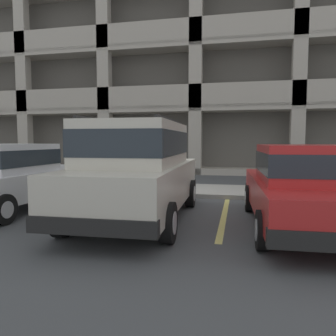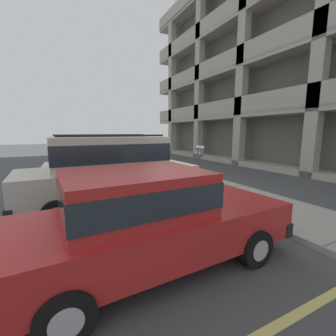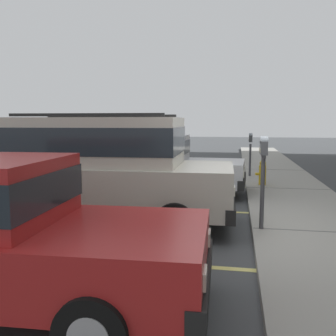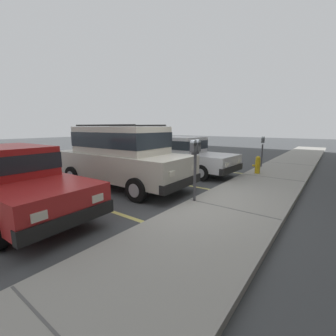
{
  "view_description": "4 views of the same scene",
  "coord_description": "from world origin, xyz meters",
  "px_view_note": "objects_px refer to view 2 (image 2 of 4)",
  "views": [
    {
      "loc": [
        1.85,
        -8.84,
        1.61
      ],
      "look_at": [
        0.15,
        -1.08,
        0.95
      ],
      "focal_mm": 35.0,
      "sensor_mm": 36.0,
      "label": 1
    },
    {
      "loc": [
        6.03,
        -3.85,
        2.1
      ],
      "look_at": [
        0.12,
        -0.86,
        1.04
      ],
      "focal_mm": 24.0,
      "sensor_mm": 36.0,
      "label": 2
    },
    {
      "loc": [
        6.28,
        -0.09,
        1.9
      ],
      "look_at": [
        0.26,
        -1.19,
        1.14
      ],
      "focal_mm": 40.0,
      "sensor_mm": 36.0,
      "label": 3
    },
    {
      "loc": [
        4.77,
        3.09,
        1.96
      ],
      "look_at": [
        -0.16,
        -0.6,
        0.83
      ],
      "focal_mm": 24.0,
      "sensor_mm": 36.0,
      "label": 4
    }
  ],
  "objects_px": {
    "red_sedan": "(101,164)",
    "dark_hatchback": "(148,217)",
    "parking_meter_far": "(137,151)",
    "fire_hydrant": "(154,164)",
    "parking_meter_near": "(199,158)",
    "silver_suv": "(110,169)"
  },
  "relations": [
    {
      "from": "parking_meter_far",
      "to": "fire_hydrant",
      "type": "height_order",
      "value": "parking_meter_far"
    },
    {
      "from": "red_sedan",
      "to": "fire_hydrant",
      "type": "distance_m",
      "value": 3.1
    },
    {
      "from": "dark_hatchback",
      "to": "silver_suv",
      "type": "bearing_deg",
      "value": 175.0
    },
    {
      "from": "fire_hydrant",
      "to": "red_sedan",
      "type": "bearing_deg",
      "value": -67.53
    },
    {
      "from": "silver_suv",
      "to": "dark_hatchback",
      "type": "distance_m",
      "value": 3.15
    },
    {
      "from": "fire_hydrant",
      "to": "parking_meter_near",
      "type": "bearing_deg",
      "value": -3.78
    },
    {
      "from": "red_sedan",
      "to": "dark_hatchback",
      "type": "relative_size",
      "value": 1.0
    },
    {
      "from": "parking_meter_far",
      "to": "fire_hydrant",
      "type": "distance_m",
      "value": 1.83
    },
    {
      "from": "silver_suv",
      "to": "red_sedan",
      "type": "xyz_separation_m",
      "value": [
        -3.15,
        0.3,
        -0.27
      ]
    },
    {
      "from": "silver_suv",
      "to": "red_sedan",
      "type": "relative_size",
      "value": 1.06
    },
    {
      "from": "dark_hatchback",
      "to": "red_sedan",
      "type": "bearing_deg",
      "value": 173.58
    },
    {
      "from": "parking_meter_near",
      "to": "parking_meter_far",
      "type": "bearing_deg",
      "value": 179.92
    },
    {
      "from": "red_sedan",
      "to": "dark_hatchback",
      "type": "bearing_deg",
      "value": -1.67
    },
    {
      "from": "dark_hatchback",
      "to": "parking_meter_far",
      "type": "distance_m",
      "value": 9.66
    },
    {
      "from": "dark_hatchback",
      "to": "parking_meter_far",
      "type": "height_order",
      "value": "dark_hatchback"
    },
    {
      "from": "parking_meter_near",
      "to": "parking_meter_far",
      "type": "relative_size",
      "value": 1.09
    },
    {
      "from": "red_sedan",
      "to": "parking_meter_far",
      "type": "height_order",
      "value": "red_sedan"
    },
    {
      "from": "red_sedan",
      "to": "fire_hydrant",
      "type": "height_order",
      "value": "red_sedan"
    },
    {
      "from": "silver_suv",
      "to": "parking_meter_far",
      "type": "relative_size",
      "value": 3.43
    },
    {
      "from": "silver_suv",
      "to": "dark_hatchback",
      "type": "height_order",
      "value": "silver_suv"
    },
    {
      "from": "dark_hatchback",
      "to": "parking_meter_near",
      "type": "height_order",
      "value": "parking_meter_near"
    },
    {
      "from": "silver_suv",
      "to": "dark_hatchback",
      "type": "relative_size",
      "value": 1.06
    }
  ]
}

